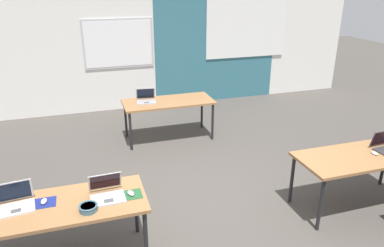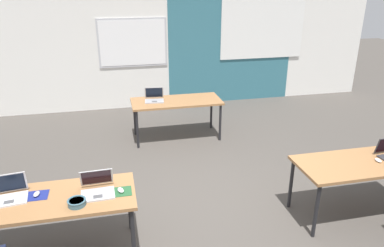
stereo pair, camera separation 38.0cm
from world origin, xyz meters
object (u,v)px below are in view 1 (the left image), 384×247
Objects in this scene: laptop_near_left_inner at (107,192)px; snack_bowl at (88,207)px; desk_near_left at (63,209)px; desk_far_center at (168,104)px; mouse_near_left_end at (44,201)px; mouse_near_right_end at (375,153)px; laptop_near_left_end at (15,202)px; mouse_near_left_inner at (131,193)px; laptop_far_left at (146,99)px; desk_near_right at (360,159)px.

laptop_near_left_inner reaches higher than snack_bowl.
desk_near_left is 3.30m from desk_far_center.
mouse_near_right_end is at bearing -1.63° from mouse_near_left_end.
mouse_near_left_inner is at bearing -13.54° from laptop_near_left_end.
laptop_far_left is 1.06× the size of laptop_near_left_inner.
laptop_far_left is (-2.14, 2.87, 0.11)m from desk_near_right.
desk_far_center is at bearing 124.21° from mouse_near_right_end.
laptop_far_left reaches higher than laptop_near_left_inner.
mouse_near_left_inner is at bearing -7.68° from mouse_near_left_end.
laptop_far_left is 3.26m from snack_bowl.
snack_bowl reaches higher than desk_near_left.
snack_bowl is (0.24, -0.18, 0.10)m from desk_near_left.
desk_near_right is 1.00× the size of desk_far_center.
snack_bowl reaches higher than desk_near_right.
desk_near_right is 3.92m from laptop_near_left_end.
mouse_near_right_end is (2.31, -2.90, -0.03)m from laptop_far_left.
laptop_near_left_inner is 3.18× the size of mouse_near_left_end.
mouse_near_left_inner and mouse_near_left_end have the same top height.
mouse_near_left_inner is at bearing -12.29° from laptop_near_left_inner.
mouse_near_left_inner reaches higher than desk_near_left.
laptop_near_left_inner reaches higher than desk_near_right.
mouse_near_left_inner is (-3.02, -0.00, 0.00)m from mouse_near_right_end.
laptop_near_left_inner is at bearing -115.34° from desk_far_center.
desk_near_left is at bearing -122.01° from desk_far_center.
desk_near_right is 3.27m from snack_bowl.
laptop_far_left is at bearing 128.52° from mouse_near_right_end.
laptop_near_left_end is 0.71m from snack_bowl.
laptop_near_left_end reaches higher than mouse_near_left_inner.
mouse_near_left_end is (-0.17, 0.08, 0.08)m from desk_near_left.
mouse_near_left_inner is (-1.09, -2.84, 0.08)m from desk_far_center.
mouse_near_right_end is 0.96× the size of mouse_near_left_end.
mouse_near_left_end is (-1.53, -2.80, -0.03)m from laptop_far_left.
laptop_far_left is 3.51× the size of mouse_near_right_end.
laptop_near_left_inner is 0.85m from laptop_near_left_end.
laptop_near_left_end is at bearing 178.72° from desk_near_right.
mouse_near_left_inner reaches higher than desk_near_right.
mouse_near_left_inner reaches higher than desk_far_center.
desk_near_right is 3.08m from laptop_near_left_inner.
laptop_near_left_inner is 3.03× the size of mouse_near_left_inner.
desk_far_center is 3.04m from mouse_near_left_inner.
mouse_near_left_end is at bearing 178.81° from desk_near_right.
laptop_far_left is 3.23× the size of mouse_near_left_inner.
mouse_near_right_end is at bearing -55.79° from desk_far_center.
laptop_far_left is 3.38× the size of mouse_near_left_end.
mouse_near_left_end is at bearing -125.18° from desk_far_center.
mouse_near_right_end is at bearing 2.47° from snack_bowl.
desk_far_center is (-1.75, 2.80, 0.00)m from desk_near_right.
laptop_far_left is 3.31m from laptop_near_left_end.
desk_far_center is 3.09m from laptop_near_left_inner.
desk_far_center is 4.43× the size of laptop_near_left_end.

